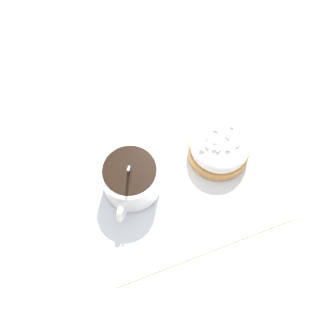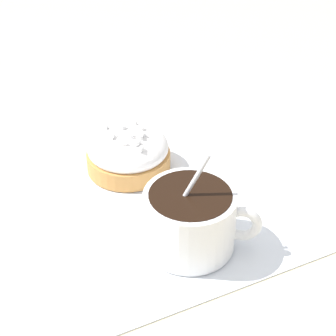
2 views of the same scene
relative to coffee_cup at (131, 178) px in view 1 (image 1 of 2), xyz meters
The scene contains 4 objects.
ground_plane 0.08m from the coffee_cup, ahead, with size 3.00×3.00×0.00m, color #C6B793.
paper_napkin 0.08m from the coffee_cup, ahead, with size 0.29×0.28×0.00m.
coffee_cup is the anchor object (origin of this frame).
frosted_pastry 0.14m from the coffee_cup, ahead, with size 0.09×0.09×0.05m.
Camera 1 is at (-0.11, -0.20, 0.55)m, focal length 42.00 mm.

